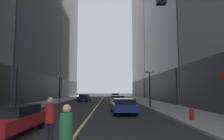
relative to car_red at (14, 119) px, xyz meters
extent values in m
plane|color=#262628|center=(2.90, 28.69, -0.72)|extent=(200.00, 200.00, 0.00)
cube|color=gray|center=(-5.35, 28.69, -0.64)|extent=(4.50, 78.00, 0.15)
cube|color=gray|center=(11.15, 28.69, -0.64)|extent=(4.50, 78.00, 0.15)
cube|color=#E5D64C|center=(2.90, 28.69, -0.71)|extent=(0.16, 70.00, 0.01)
cube|color=black|center=(-7.70, 28.19, 1.78)|extent=(0.50, 22.80, 5.00)
cube|color=#2C2C2E|center=(-7.70, 53.69, 1.78)|extent=(0.50, 24.70, 5.00)
cube|color=#212327|center=(13.50, 28.19, 1.78)|extent=(0.50, 22.80, 5.00)
cube|color=#332A23|center=(13.50, 53.69, 1.78)|extent=(0.50, 24.70, 5.00)
cube|color=#B21919|center=(0.00, -0.07, -0.12)|extent=(1.83, 4.62, 0.55)
cube|color=black|center=(0.00, 0.16, 0.35)|extent=(1.57, 2.60, 0.50)
cylinder|color=black|center=(0.69, -1.69, -0.40)|extent=(0.24, 0.65, 0.64)
cylinder|color=black|center=(0.77, 1.51, -0.40)|extent=(0.24, 0.65, 0.64)
cylinder|color=black|center=(-0.69, 1.55, -0.40)|extent=(0.24, 0.65, 0.64)
cube|color=navy|center=(5.71, 8.28, -0.12)|extent=(2.17, 4.78, 0.55)
cube|color=black|center=(5.72, 8.04, 0.35)|extent=(1.83, 2.71, 0.50)
cylinder|color=black|center=(4.78, 9.87, -0.40)|extent=(0.25, 0.65, 0.64)
cylinder|color=black|center=(6.48, 9.96, -0.40)|extent=(0.25, 0.65, 0.64)
cylinder|color=black|center=(4.94, 6.59, -0.40)|extent=(0.25, 0.65, 0.64)
cylinder|color=black|center=(6.64, 6.68, -0.40)|extent=(0.25, 0.65, 0.64)
cube|color=yellow|center=(5.66, 18.67, -0.12)|extent=(2.04, 4.34, 0.55)
cube|color=black|center=(5.66, 18.45, 0.35)|extent=(1.76, 2.44, 0.50)
cylinder|color=black|center=(4.85, 20.19, -0.40)|extent=(0.24, 0.65, 0.64)
cylinder|color=black|center=(6.55, 20.15, -0.40)|extent=(0.24, 0.65, 0.64)
cylinder|color=black|center=(4.78, 17.19, -0.40)|extent=(0.24, 0.65, 0.64)
cylinder|color=black|center=(6.47, 17.14, -0.40)|extent=(0.24, 0.65, 0.64)
cube|color=#141E4C|center=(-0.19, 28.63, -0.12)|extent=(2.08, 4.62, 0.55)
cube|color=black|center=(-0.18, 28.86, 0.35)|extent=(1.76, 2.61, 0.50)
cylinder|color=black|center=(0.56, 27.01, -0.40)|extent=(0.25, 0.65, 0.64)
cylinder|color=black|center=(-1.08, 27.08, -0.40)|extent=(0.25, 0.65, 0.64)
cylinder|color=black|center=(0.70, 30.18, -0.40)|extent=(0.25, 0.65, 0.64)
cylinder|color=black|center=(-0.94, 30.26, -0.40)|extent=(0.25, 0.65, 0.64)
cube|color=black|center=(6.00, 39.24, -0.12)|extent=(1.95, 4.28, 0.55)
cube|color=black|center=(5.99, 39.02, 0.35)|extent=(1.69, 2.41, 0.50)
cylinder|color=black|center=(5.21, 40.74, -0.40)|extent=(0.23, 0.64, 0.64)
cylinder|color=black|center=(6.84, 40.71, -0.40)|extent=(0.23, 0.64, 0.64)
cylinder|color=black|center=(5.15, 37.77, -0.40)|extent=(0.23, 0.64, 0.64)
cylinder|color=black|center=(6.78, 37.73, -0.40)|extent=(0.23, 0.64, 0.64)
cylinder|color=#1E6633|center=(3.36, -4.45, 0.42)|extent=(0.46, 0.46, 0.64)
sphere|color=tan|center=(3.36, -4.45, 0.85)|extent=(0.22, 0.22, 0.22)
cylinder|color=black|center=(2.38, -2.26, -0.29)|extent=(0.14, 0.14, 0.86)
cylinder|color=black|center=(2.25, -2.17, -0.29)|extent=(0.14, 0.14, 0.86)
cylinder|color=#B21E1E|center=(2.31, -2.22, 0.49)|extent=(0.47, 0.47, 0.68)
sphere|color=tan|center=(2.31, -2.22, 0.95)|extent=(0.23, 0.23, 0.23)
cylinder|color=black|center=(-3.50, 23.05, 1.38)|extent=(0.14, 0.14, 4.20)
cylinder|color=black|center=(-3.50, 23.05, 3.43)|extent=(0.80, 0.06, 0.06)
sphere|color=white|center=(-3.85, 23.05, 3.53)|extent=(0.36, 0.36, 0.36)
sphere|color=white|center=(-3.15, 23.05, 3.53)|extent=(0.36, 0.36, 0.36)
cylinder|color=black|center=(9.30, 14.36, 1.38)|extent=(0.14, 0.14, 4.20)
cylinder|color=black|center=(9.30, 14.36, 3.43)|extent=(0.80, 0.06, 0.06)
sphere|color=white|center=(8.95, 14.36, 3.53)|extent=(0.36, 0.36, 0.36)
sphere|color=white|center=(9.65, 14.36, 3.53)|extent=(0.36, 0.36, 0.36)
cylinder|color=red|center=(9.80, 3.53, -0.32)|extent=(0.28, 0.28, 0.80)
camera|label=1|loc=(4.44, -9.73, 1.32)|focal=32.56mm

